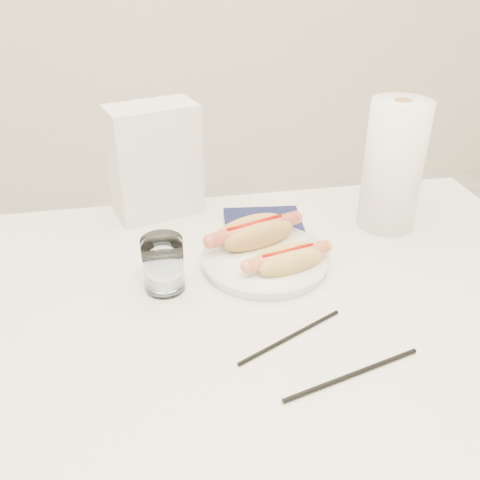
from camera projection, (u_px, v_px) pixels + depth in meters
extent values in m
cube|color=silver|center=(248.00, 310.00, 0.88)|extent=(1.20, 0.80, 0.04)
cylinder|color=silver|center=(0.00, 373.00, 1.27)|extent=(0.04, 0.04, 0.71)
cylinder|color=silver|center=(414.00, 320.00, 1.45)|extent=(0.04, 0.04, 0.71)
cylinder|color=white|center=(265.00, 261.00, 0.96)|extent=(0.25, 0.25, 0.02)
ellipsoid|color=tan|center=(259.00, 236.00, 0.97)|extent=(0.15, 0.08, 0.05)
ellipsoid|color=tan|center=(250.00, 228.00, 1.00)|extent=(0.15, 0.08, 0.05)
ellipsoid|color=tan|center=(254.00, 237.00, 0.99)|extent=(0.14, 0.10, 0.03)
cylinder|color=#C76046|center=(255.00, 229.00, 0.98)|extent=(0.18, 0.08, 0.03)
cylinder|color=#990A05|center=(255.00, 224.00, 0.97)|extent=(0.11, 0.05, 0.01)
ellipsoid|color=#D4AD53|center=(291.00, 263.00, 0.90)|extent=(0.13, 0.06, 0.04)
ellipsoid|color=#D4AD53|center=(283.00, 255.00, 0.92)|extent=(0.13, 0.06, 0.04)
ellipsoid|color=#D4AD53|center=(287.00, 263.00, 0.92)|extent=(0.12, 0.07, 0.02)
cylinder|color=#E97D52|center=(288.00, 256.00, 0.91)|extent=(0.16, 0.06, 0.02)
cylinder|color=#990A05|center=(288.00, 251.00, 0.90)|extent=(0.10, 0.03, 0.01)
cylinder|color=white|center=(163.00, 264.00, 0.88)|extent=(0.07, 0.07, 0.10)
cylinder|color=black|center=(291.00, 337.00, 0.79)|extent=(0.18, 0.09, 0.01)
cylinder|color=black|center=(353.00, 375.00, 0.72)|extent=(0.22, 0.06, 0.01)
cube|color=silver|center=(155.00, 161.00, 1.09)|extent=(0.20, 0.14, 0.24)
cube|color=#121638|center=(264.00, 226.00, 1.08)|extent=(0.18, 0.18, 0.01)
cylinder|color=white|center=(393.00, 166.00, 1.04)|extent=(0.14, 0.14, 0.26)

